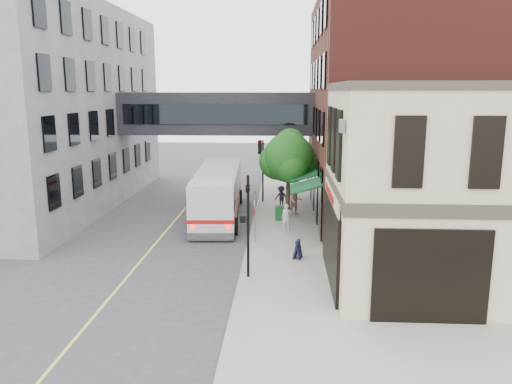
# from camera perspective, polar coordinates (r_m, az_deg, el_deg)

# --- Properties ---
(ground) EXTENTS (120.00, 120.00, 0.00)m
(ground) POSITION_cam_1_polar(r_m,az_deg,el_deg) (20.39, -2.45, -12.01)
(ground) COLOR #38383A
(ground) RESTS_ON ground
(sidewalk_main) EXTENTS (4.00, 60.00, 0.15)m
(sidewalk_main) POSITION_cam_1_polar(r_m,az_deg,el_deg) (33.58, 3.30, -2.38)
(sidewalk_main) COLOR gray
(sidewalk_main) RESTS_ON ground
(corner_building) EXTENTS (10.19, 8.12, 8.45)m
(corner_building) POSITION_cam_1_polar(r_m,az_deg,el_deg) (22.13, 21.81, 0.47)
(corner_building) COLOR beige
(corner_building) RESTS_ON ground
(brick_building) EXTENTS (13.76, 18.00, 14.00)m
(brick_building) POSITION_cam_1_polar(r_m,az_deg,el_deg) (34.57, 16.96, 9.13)
(brick_building) COLOR #541F1A
(brick_building) RESTS_ON ground
(opposite_building) EXTENTS (14.00, 24.00, 14.00)m
(opposite_building) POSITION_cam_1_polar(r_m,az_deg,el_deg) (39.44, -25.74, 8.75)
(opposite_building) COLOR slate
(opposite_building) RESTS_ON ground
(skyway_bridge) EXTENTS (14.00, 3.18, 3.00)m
(skyway_bridge) POSITION_cam_1_polar(r_m,az_deg,el_deg) (36.96, -4.45, 8.96)
(skyway_bridge) COLOR black
(skyway_bridge) RESTS_ON ground
(traffic_signal_near) EXTENTS (0.44, 0.22, 4.60)m
(traffic_signal_near) POSITION_cam_1_polar(r_m,az_deg,el_deg) (21.29, -1.00, -2.49)
(traffic_signal_near) COLOR black
(traffic_signal_near) RESTS_ON sidewalk_main
(traffic_signal_far) EXTENTS (0.53, 0.28, 4.50)m
(traffic_signal_far) POSITION_cam_1_polar(r_m,az_deg,el_deg) (35.96, 0.58, 3.86)
(traffic_signal_far) COLOR black
(traffic_signal_far) RESTS_ON sidewalk_main
(street_sign_pole) EXTENTS (0.08, 0.75, 3.00)m
(street_sign_pole) POSITION_cam_1_polar(r_m,az_deg,el_deg) (26.38, -0.14, -2.08)
(street_sign_pole) COLOR gray
(street_sign_pole) RESTS_ON sidewalk_main
(street_tree) EXTENTS (3.80, 3.20, 5.60)m
(street_tree) POSITION_cam_1_polar(r_m,az_deg,el_deg) (32.10, 3.73, 3.94)
(street_tree) COLOR #382619
(street_tree) RESTS_ON sidewalk_main
(lane_marking) EXTENTS (0.12, 40.00, 0.01)m
(lane_marking) POSITION_cam_1_polar(r_m,az_deg,el_deg) (30.52, -9.99, -4.10)
(lane_marking) COLOR #D8CC4C
(lane_marking) RESTS_ON ground
(bus) EXTENTS (3.32, 11.79, 3.14)m
(bus) POSITION_cam_1_polar(r_m,az_deg,el_deg) (32.57, -4.33, 0.20)
(bus) COLOR silver
(bus) RESTS_ON ground
(pedestrian_a) EXTENTS (0.57, 0.38, 1.55)m
(pedestrian_a) POSITION_cam_1_polar(r_m,az_deg,el_deg) (28.98, 3.50, -2.90)
(pedestrian_a) COLOR silver
(pedestrian_a) RESTS_ON sidewalk_main
(pedestrian_b) EXTENTS (1.09, 0.98, 1.85)m
(pedestrian_b) POSITION_cam_1_polar(r_m,az_deg,el_deg) (32.61, 4.56, -1.01)
(pedestrian_b) COLOR #C57F8F
(pedestrian_b) RESTS_ON sidewalk_main
(pedestrian_c) EXTENTS (1.17, 1.04, 1.57)m
(pedestrian_c) POSITION_cam_1_polar(r_m,az_deg,el_deg) (34.36, 2.89, -0.58)
(pedestrian_c) COLOR black
(pedestrian_c) RESTS_ON sidewalk_main
(newspaper_box) EXTENTS (0.49, 0.44, 0.92)m
(newspaper_box) POSITION_cam_1_polar(r_m,az_deg,el_deg) (31.29, 2.65, -2.40)
(newspaper_box) COLOR #145923
(newspaper_box) RESTS_ON sidewalk_main
(sandwich_board) EXTENTS (0.47, 0.59, 0.91)m
(sandwich_board) POSITION_cam_1_polar(r_m,az_deg,el_deg) (24.34, 4.79, -6.54)
(sandwich_board) COLOR black
(sandwich_board) RESTS_ON sidewalk_main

